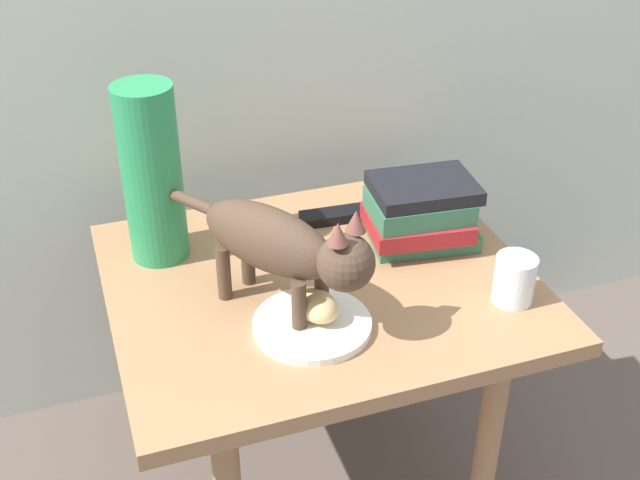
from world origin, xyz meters
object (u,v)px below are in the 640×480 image
object	(u,v)px
book_stack	(420,213)
side_table	(320,310)
plate	(312,325)
candle_jar	(514,282)
green_vase	(152,174)
bread_roll	(317,306)
tv_remote	(338,215)
cat	(283,245)

from	to	relation	value
book_stack	side_table	bearing A→B (deg)	-166.56
plate	candle_jar	world-z (taller)	candle_jar
side_table	green_vase	distance (m)	0.39
plate	bread_roll	world-z (taller)	bread_roll
bread_roll	candle_jar	size ratio (longest dim) A/B	0.94
side_table	tv_remote	distance (m)	0.22
green_vase	cat	bearing A→B (deg)	-56.25
book_stack	green_vase	bearing A→B (deg)	165.41
side_table	tv_remote	bearing A→B (deg)	61.04
plate	bread_roll	distance (m)	0.03
green_vase	candle_jar	xyz separation A→B (m)	(0.54, -0.34, -0.13)
book_stack	green_vase	distance (m)	0.49
cat	book_stack	world-z (taller)	cat
green_vase	book_stack	bearing A→B (deg)	-14.59
plate	tv_remote	bearing A→B (deg)	62.99
side_table	cat	bearing A→B (deg)	-140.00
plate	candle_jar	xyz separation A→B (m)	(0.35, -0.04, 0.03)
candle_jar	side_table	bearing A→B (deg)	149.84
plate	bread_roll	bearing A→B (deg)	23.80
bread_roll	plate	bearing A→B (deg)	-156.20
side_table	candle_jar	bearing A→B (deg)	-30.16
plate	cat	world-z (taller)	cat
candle_jar	green_vase	bearing A→B (deg)	147.82
candle_jar	tv_remote	distance (m)	0.40
bread_roll	cat	world-z (taller)	cat
bread_roll	book_stack	size ratio (longest dim) A/B	0.36
candle_jar	tv_remote	xyz separation A→B (m)	(-0.19, 0.35, -0.03)
candle_jar	plate	bearing A→B (deg)	173.81
side_table	bread_roll	size ratio (longest dim) A/B	9.21
book_stack	bread_roll	bearing A→B (deg)	-146.08
plate	candle_jar	bearing A→B (deg)	-6.19
book_stack	green_vase	world-z (taller)	green_vase
side_table	candle_jar	distance (m)	0.35
bread_roll	cat	xyz separation A→B (m)	(-0.04, 0.05, 0.09)
plate	book_stack	distance (m)	0.33
side_table	bread_roll	world-z (taller)	bread_roll
plate	bread_roll	xyz separation A→B (m)	(0.01, 0.00, 0.03)
cat	book_stack	size ratio (longest dim) A/B	1.85
plate	bread_roll	size ratio (longest dim) A/B	2.43
plate	green_vase	xyz separation A→B (m)	(-0.19, 0.30, 0.16)
bread_roll	cat	bearing A→B (deg)	127.44
side_table	green_vase	world-z (taller)	green_vase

